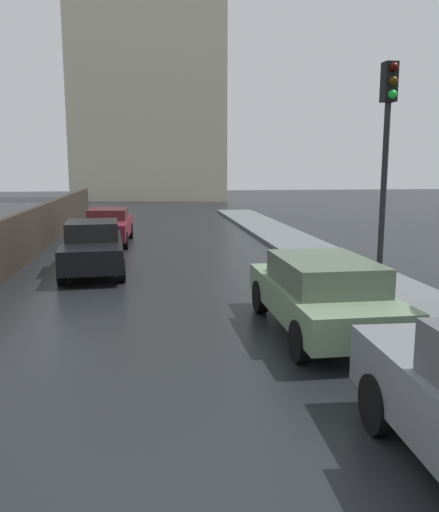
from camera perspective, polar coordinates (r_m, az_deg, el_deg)
car_green_mid_road at (r=9.65m, az=11.04°, el=-3.93°), size 1.86×4.29×1.38m
car_maroon_far_ahead at (r=20.80m, az=-12.01°, el=3.24°), size 1.83×4.38×1.34m
car_black_behind_camera at (r=15.21m, az=-13.60°, el=0.95°), size 1.93×4.27×1.44m
traffic_light at (r=11.11m, az=17.67°, el=11.70°), size 0.26×0.39×4.83m
distant_tower at (r=48.04m, az=-7.43°, el=17.88°), size 13.97×8.29×24.31m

